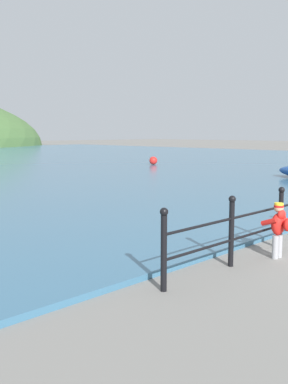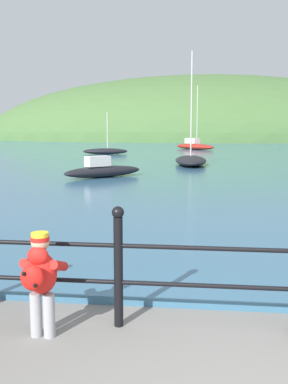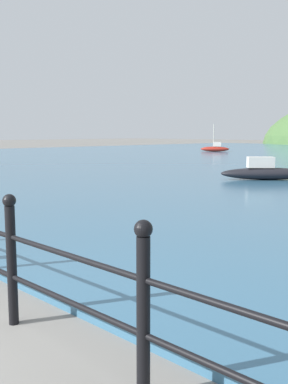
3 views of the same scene
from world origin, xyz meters
name	(u,v)px [view 3 (image 3 of 3)]	position (x,y,z in m)	size (l,w,h in m)	color
boat_white_sailboat	(215,148)	(-19.77, 32.43, 0.38)	(2.47, 1.99, 2.44)	maroon
boat_far_right	(266,172)	(-4.11, 13.84, 0.36)	(2.93, 2.79, 0.81)	black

